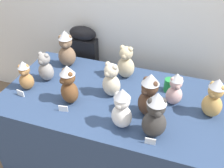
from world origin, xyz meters
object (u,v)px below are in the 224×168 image
(teddy_bear_snow, at_px, (122,109))
(teddy_bear_honey, at_px, (214,98))
(teddy_bear_sand, at_px, (126,63))
(party_cup_green, at_px, (169,85))
(teddy_bear_cream, at_px, (111,81))
(teddy_bear_charcoal, at_px, (155,116))
(teddy_bear_chestnut, at_px, (69,85))
(teddy_bear_caramel, at_px, (25,76))
(display_table, at_px, (112,128))
(teddy_bear_blush, at_px, (175,89))
(teddy_bear_ash, at_px, (45,68))
(teddy_bear_mocha, at_px, (66,49))
(teddy_bear_cocoa, at_px, (149,96))
(instrument_case, at_px, (85,69))

(teddy_bear_snow, distance_m, teddy_bear_honey, 0.65)
(teddy_bear_sand, relative_size, party_cup_green, 2.75)
(teddy_bear_sand, bearing_deg, teddy_bear_cream, -90.86)
(teddy_bear_charcoal, bearing_deg, teddy_bear_snow, 154.70)
(teddy_bear_sand, bearing_deg, teddy_bear_chestnut, -117.20)
(teddy_bear_chestnut, height_order, teddy_bear_caramel, teddy_bear_chestnut)
(party_cup_green, bearing_deg, display_table, -152.15)
(teddy_bear_blush, distance_m, teddy_bear_chestnut, 0.79)
(teddy_bear_caramel, bearing_deg, teddy_bear_charcoal, -31.95)
(teddy_bear_ash, bearing_deg, teddy_bear_chestnut, -25.36)
(display_table, relative_size, teddy_bear_mocha, 4.98)
(teddy_bear_charcoal, distance_m, teddy_bear_caramel, 1.10)
(teddy_bear_mocha, bearing_deg, party_cup_green, -25.46)
(display_table, relative_size, teddy_bear_chestnut, 5.36)
(teddy_bear_snow, relative_size, teddy_bear_cocoa, 0.91)
(party_cup_green, bearing_deg, teddy_bear_blush, -69.06)
(teddy_bear_cocoa, relative_size, party_cup_green, 3.20)
(teddy_bear_ash, xyz_separation_m, teddy_bear_sand, (0.63, 0.26, 0.02))
(teddy_bear_chestnut, relative_size, teddy_bear_charcoal, 0.92)
(teddy_bear_caramel, height_order, teddy_bear_honey, teddy_bear_honey)
(display_table, xyz_separation_m, teddy_bear_chestnut, (-0.28, -0.16, 0.52))
(teddy_bear_cocoa, bearing_deg, teddy_bear_ash, -159.70)
(teddy_bear_caramel, distance_m, party_cup_green, 1.16)
(teddy_bear_ash, bearing_deg, teddy_bear_cream, 5.07)
(teddy_bear_cream, xyz_separation_m, teddy_bear_snow, (0.18, -0.31, 0.02))
(teddy_bear_mocha, height_order, teddy_bear_cocoa, same)
(teddy_bear_blush, height_order, party_cup_green, teddy_bear_blush)
(instrument_case, bearing_deg, teddy_bear_snow, -54.97)
(teddy_bear_caramel, bearing_deg, teddy_bear_cream, -10.58)
(teddy_bear_mocha, height_order, teddy_bear_cream, teddy_bear_mocha)
(teddy_bear_mocha, xyz_separation_m, teddy_bear_charcoal, (0.93, -0.61, 0.00))
(teddy_bear_cream, bearing_deg, teddy_bear_mocha, 171.87)
(teddy_bear_caramel, xyz_separation_m, party_cup_green, (1.11, 0.34, -0.07))
(teddy_bear_mocha, bearing_deg, teddy_bear_honey, -32.65)
(instrument_case, bearing_deg, party_cup_green, -24.89)
(teddy_bear_mocha, distance_m, teddy_bear_ash, 0.28)
(display_table, height_order, teddy_bear_sand, teddy_bear_sand)
(instrument_case, height_order, teddy_bear_sand, teddy_bear_sand)
(teddy_bear_ash, distance_m, teddy_bear_caramel, 0.19)
(party_cup_green, bearing_deg, teddy_bear_snow, -115.93)
(teddy_bear_ash, xyz_separation_m, teddy_bear_honey, (1.35, -0.02, 0.03))
(teddy_bear_honey, bearing_deg, teddy_bear_caramel, -144.66)
(teddy_bear_mocha, relative_size, party_cup_green, 3.20)
(display_table, height_order, teddy_bear_mocha, teddy_bear_mocha)
(teddy_bear_sand, distance_m, teddy_bear_snow, 0.61)
(instrument_case, height_order, teddy_bear_mocha, teddy_bear_mocha)
(teddy_bear_mocha, distance_m, teddy_bear_sand, 0.57)
(teddy_bear_ash, bearing_deg, instrument_case, 87.53)
(teddy_bear_chestnut, xyz_separation_m, teddy_bear_honey, (1.03, 0.19, -0.00))
(teddy_bear_cream, xyz_separation_m, teddy_bear_ash, (-0.59, 0.02, -0.01))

